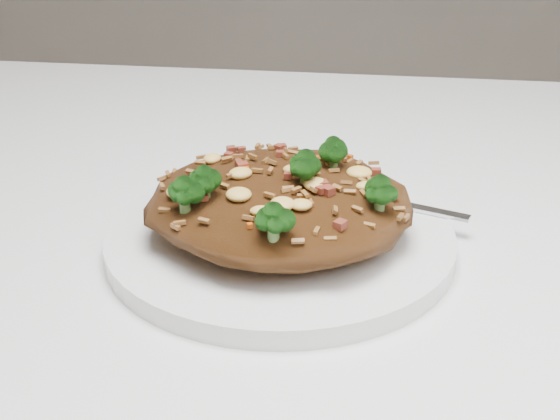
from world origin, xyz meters
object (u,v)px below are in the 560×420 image
object	(u,v)px
dining_table	(289,336)
fried_rice	(280,193)
plate	(280,239)
fork	(371,198)

from	to	relation	value
dining_table	fried_rice	world-z (taller)	fried_rice
plate	fried_rice	xyz separation A→B (m)	(0.00, -0.00, 0.04)
fried_rice	fork	size ratio (longest dim) A/B	1.13
plate	fork	size ratio (longest dim) A/B	1.51
dining_table	fork	distance (m)	0.12
dining_table	fork	size ratio (longest dim) A/B	7.60
dining_table	fried_rice	distance (m)	0.13
dining_table	fried_rice	bearing A→B (deg)	-98.57
plate	fork	world-z (taller)	fork
dining_table	plate	size ratio (longest dim) A/B	5.05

